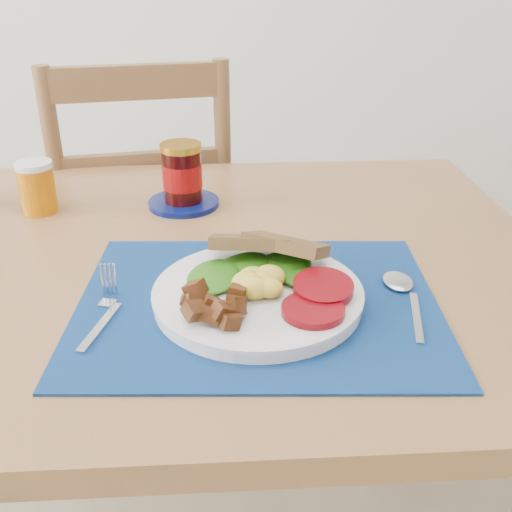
{
  "coord_description": "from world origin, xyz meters",
  "views": [
    {
      "loc": [
        0.17,
        -0.67,
        1.18
      ],
      "look_at": [
        0.22,
        0.07,
        0.8
      ],
      "focal_mm": 42.0,
      "sensor_mm": 36.0,
      "label": 1
    }
  ],
  "objects": [
    {
      "name": "spoon",
      "position": [
        0.42,
        0.04,
        0.76
      ],
      "size": [
        0.04,
        0.18,
        0.01
      ],
      "rotation": [
        0.0,
        0.0,
        -0.22
      ],
      "color": "#B2B5BA",
      "rests_on": "placemat"
    },
    {
      "name": "jam_on_saucer",
      "position": [
        0.1,
        0.4,
        0.8
      ],
      "size": [
        0.13,
        0.13,
        0.12
      ],
      "color": "#051052",
      "rests_on": "table"
    },
    {
      "name": "juice_glass",
      "position": [
        -0.17,
        0.39,
        0.8
      ],
      "size": [
        0.07,
        0.07,
        0.09
      ],
      "primitive_type": "cylinder",
      "color": "#C16305",
      "rests_on": "table"
    },
    {
      "name": "chair_far",
      "position": [
        -0.03,
        0.79,
        0.59
      ],
      "size": [
        0.5,
        0.48,
        1.18
      ],
      "rotation": [
        0.0,
        0.0,
        3.3
      ],
      "color": "brown",
      "rests_on": "ground"
    },
    {
      "name": "placemat",
      "position": [
        0.22,
        0.03,
        0.75
      ],
      "size": [
        0.51,
        0.41,
        0.0
      ],
      "primitive_type": "cube",
      "rotation": [
        0.0,
        0.0,
        -0.06
      ],
      "color": "#040D32",
      "rests_on": "table"
    },
    {
      "name": "fork",
      "position": [
        0.01,
        0.02,
        0.76
      ],
      "size": [
        0.04,
        0.16,
        0.0
      ],
      "rotation": [
        0.0,
        0.0,
        -0.27
      ],
      "color": "#B2B5BA",
      "rests_on": "placemat"
    },
    {
      "name": "breakfast_plate",
      "position": [
        0.21,
        0.03,
        0.77
      ],
      "size": [
        0.28,
        0.28,
        0.07
      ],
      "rotation": [
        0.0,
        0.0,
        -0.28
      ],
      "color": "silver",
      "rests_on": "placemat"
    },
    {
      "name": "table",
      "position": [
        0.0,
        0.2,
        0.67
      ],
      "size": [
        1.4,
        0.9,
        0.75
      ],
      "color": "brown",
      "rests_on": "ground"
    }
  ]
}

